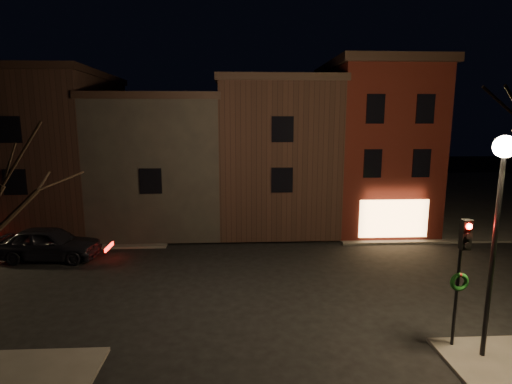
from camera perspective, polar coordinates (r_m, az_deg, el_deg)
ground at (r=17.92m, az=0.78°, el=-12.79°), size 120.00×120.00×0.00m
sidewalk_far_right at (r=42.69m, az=26.69°, el=-0.26°), size 30.00×30.00×0.12m
sidewalk_far_left at (r=41.66m, az=-29.92°, el=-0.77°), size 30.00×30.00×0.12m
corner_building at (r=27.53m, az=16.42°, el=6.45°), size 6.50×8.50×10.50m
row_building_a at (r=27.17m, az=2.52°, el=5.62°), size 7.30×10.30×9.40m
row_building_b at (r=27.49m, az=-12.75°, el=4.38°), size 7.80×10.30×8.40m
row_building_c at (r=29.54m, az=-26.87°, el=5.39°), size 7.30×10.30×9.90m
street_lamp_near at (r=12.88m, az=31.54°, el=0.56°), size 0.60×0.60×6.48m
traffic_signal at (r=13.50m, az=27.29°, el=-9.06°), size 0.58×0.38×4.05m
parked_car_a at (r=22.97m, az=-27.44°, el=-6.51°), size 5.11×2.31×1.70m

